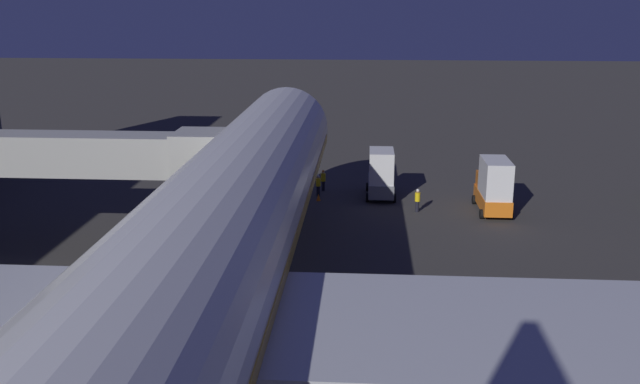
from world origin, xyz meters
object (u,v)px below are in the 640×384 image
Objects in this scene: catering_truck at (381,174)px; traffic_cone_nose_starboard at (263,196)px; jet_bridge at (72,155)px; ops_van at (494,186)px; airliner_at_gate at (178,303)px; ground_crew_near_nose_gear at (323,179)px; ground_crew_by_belt_loader at (318,184)px; ground_crew_under_port_wing at (417,199)px; traffic_cone_nose_port at (318,197)px.

traffic_cone_nose_starboard is at bearing 8.41° from catering_truck.
jet_bridge reaches higher than ops_van.
airliner_at_gate is at bearing 78.15° from catering_truck.
airliner_at_gate is 38.41× the size of ground_crew_near_nose_gear.
ops_van is 1.17× the size of catering_truck.
jet_bridge reaches higher than catering_truck.
ground_crew_by_belt_loader is 1.00× the size of ground_crew_under_port_wing.
airliner_at_gate is 2.97× the size of jet_bridge.
airliner_at_gate is at bearing 86.48° from ground_crew_by_belt_loader.
traffic_cone_nose_port is at bearing 15.61° from catering_truck.
ops_van is 9.80× the size of traffic_cone_nose_starboard.
ground_crew_by_belt_loader is 1.50m from traffic_cone_nose_port.
ground_crew_near_nose_gear reaches higher than traffic_cone_nose_port.
catering_truck is 8.36× the size of traffic_cone_nose_port.
jet_bridge is at bearing 34.40° from catering_truck.
ops_van is 3.04× the size of ground_crew_by_belt_loader.
ops_van reaches higher than traffic_cone_nose_starboard.
ground_crew_by_belt_loader is at bearing -93.52° from airliner_at_gate.
traffic_cone_nose_port is at bearing -9.41° from ops_van.
ops_van is 3.04× the size of ground_crew_under_port_wing.
airliner_at_gate reaches higher than catering_truck.
traffic_cone_nose_port is 1.00× the size of traffic_cone_nose_starboard.
catering_truck is at bearing -171.59° from traffic_cone_nose_starboard.
ground_crew_by_belt_loader is (-2.09, -33.96, -5.09)m from airliner_at_gate.
ground_crew_under_port_wing is (-7.42, 5.45, -0.00)m from ground_crew_near_nose_gear.
jet_bridge reaches higher than ground_crew_near_nose_gear.
airliner_at_gate reaches higher than traffic_cone_nose_starboard.
ground_crew_near_nose_gear reaches higher than ground_crew_under_port_wing.
ground_crew_near_nose_gear is 3.23× the size of traffic_cone_nose_port.
traffic_cone_nose_port is at bearing -18.13° from ground_crew_under_port_wing.
traffic_cone_nose_port is at bearing -93.86° from airliner_at_gate.
ground_crew_under_port_wing is (-7.72, 3.82, 0.00)m from ground_crew_by_belt_loader.
catering_truck is at bearing -101.85° from airliner_at_gate.
catering_truck reaches higher than ground_crew_under_port_wing.
airliner_at_gate is 124.06× the size of traffic_cone_nose_starboard.
ground_crew_near_nose_gear is at bearing -93.85° from airliner_at_gate.
traffic_cone_nose_starboard is (4.29, 1.32, -0.70)m from ground_crew_by_belt_loader.
airliner_at_gate reaches higher than ground_crew_near_nose_gear.
ground_crew_near_nose_gear is at bearing -147.26° from traffic_cone_nose_starboard.
airliner_at_gate is 35.00m from catering_truck.
airliner_at_gate reaches higher than ops_van.
airliner_at_gate reaches higher than jet_bridge.
catering_truck is at bearing -23.32° from ops_van.
ground_crew_near_nose_gear is (13.03, -5.15, -1.06)m from ops_van.
ground_crew_by_belt_loader is 3.22× the size of traffic_cone_nose_port.
ground_crew_under_port_wing is (5.62, 0.30, -1.06)m from ops_van.
ground_crew_near_nose_gear is at bearing -18.33° from catering_truck.
traffic_cone_nose_port is (13.23, -2.19, -1.76)m from ops_van.
jet_bridge is 4.25× the size of ops_van.
ops_van is 3.04× the size of ground_crew_near_nose_gear.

